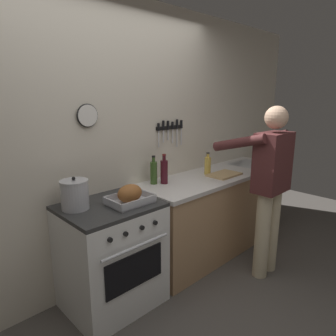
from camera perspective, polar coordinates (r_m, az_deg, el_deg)
name	(u,v)px	position (r m, az deg, el deg)	size (l,w,h in m)	color
wall_back	(105,146)	(2.81, -11.63, 3.97)	(6.00, 0.13, 2.60)	beige
counter_block	(216,210)	(3.58, 9.01, -7.82)	(2.03, 0.65, 0.90)	tan
stove	(112,255)	(2.69, -10.50, -15.76)	(0.76, 0.67, 0.90)	white
person_cook	(269,181)	(3.05, 18.38, -2.39)	(0.51, 0.63, 1.66)	#C6B793
roasting_pan	(130,195)	(2.47, -7.15, -5.11)	(0.35, 0.26, 0.16)	#B7B7BC
stock_pot	(75,195)	(2.44, -17.06, -4.78)	(0.21, 0.21, 0.26)	#B7B7BC
cutting_board	(224,175)	(3.36, 10.46, -1.21)	(0.36, 0.24, 0.02)	tan
bottle_olive_oil	(154,172)	(2.98, -2.69, -0.79)	(0.07, 0.07, 0.28)	#385623
bottle_cooking_oil	(208,165)	(3.36, 7.43, 0.51)	(0.07, 0.07, 0.24)	gold
bottle_wine_red	(164,171)	(2.99, -0.73, -0.61)	(0.07, 0.07, 0.29)	#47141E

